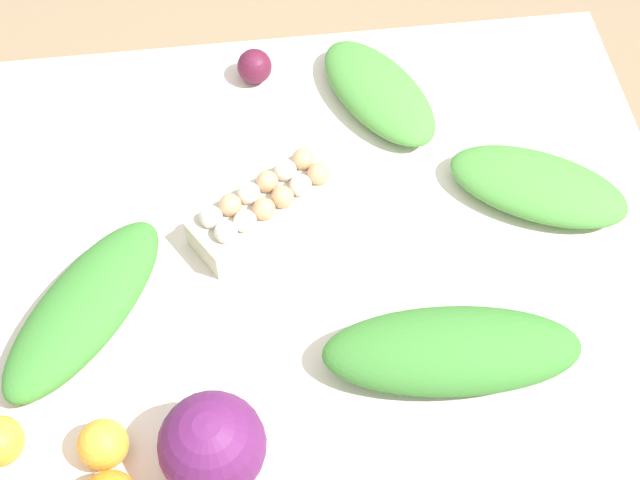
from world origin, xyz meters
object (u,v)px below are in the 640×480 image
at_px(egg_carton, 266,205).
at_px(beet_root, 254,66).
at_px(greens_bunch_scallion, 452,351).
at_px(greens_bunch_beet_tops, 538,186).
at_px(greens_bunch_kale, 379,92).
at_px(orange_1, 103,444).
at_px(greens_bunch_chard, 84,308).
at_px(cabbage_purple, 212,445).

xyz_separation_m(egg_carton, beet_root, (0.01, 0.33, -0.01)).
xyz_separation_m(greens_bunch_scallion, greens_bunch_beet_tops, (0.21, 0.29, -0.01)).
relative_size(greens_bunch_kale, greens_bunch_beet_tops, 0.95).
bearing_deg(egg_carton, greens_bunch_scallion, 97.88).
xyz_separation_m(greens_bunch_beet_tops, orange_1, (-0.72, -0.37, 0.01)).
distance_m(egg_carton, beet_root, 0.33).
xyz_separation_m(greens_bunch_scallion, greens_bunch_chard, (-0.55, 0.14, -0.01)).
relative_size(cabbage_purple, greens_bunch_kale, 0.51).
height_order(beet_root, orange_1, orange_1).
height_order(greens_bunch_chard, orange_1, orange_1).
relative_size(egg_carton, greens_bunch_kale, 0.94).
relative_size(greens_bunch_beet_tops, orange_1, 4.20).
height_order(greens_bunch_kale, greens_bunch_chard, greens_bunch_chard).
xyz_separation_m(cabbage_purple, greens_bunch_kale, (0.33, 0.65, -0.04)).
relative_size(egg_carton, greens_bunch_beet_tops, 0.89).
bearing_deg(beet_root, greens_bunch_kale, -22.19).
height_order(greens_bunch_beet_tops, orange_1, orange_1).
height_order(greens_bunch_scallion, greens_bunch_beet_tops, greens_bunch_scallion).
xyz_separation_m(greens_bunch_beet_tops, beet_root, (-0.45, 0.33, 0.00)).
distance_m(greens_bunch_kale, beet_root, 0.24).
bearing_deg(greens_bunch_chard, cabbage_purple, -54.16).
xyz_separation_m(greens_bunch_kale, beet_root, (-0.22, 0.09, 0.00)).
bearing_deg(greens_bunch_kale, greens_bunch_scallion, -87.36).
distance_m(cabbage_purple, orange_1, 0.16).
xyz_separation_m(greens_bunch_scallion, beet_root, (-0.24, 0.63, -0.01)).
relative_size(cabbage_purple, greens_bunch_chard, 0.42).
relative_size(greens_bunch_kale, greens_bunch_chard, 0.82).
relative_size(greens_bunch_chard, greens_bunch_beet_tops, 1.17).
distance_m(greens_bunch_kale, greens_bunch_chard, 0.65).
relative_size(greens_bunch_beet_tops, beet_root, 4.70).
height_order(cabbage_purple, greens_bunch_beet_tops, cabbage_purple).
distance_m(egg_carton, greens_bunch_chard, 0.33).
distance_m(egg_carton, greens_bunch_beet_tops, 0.46).
bearing_deg(orange_1, greens_bunch_beet_tops, 27.27).
bearing_deg(cabbage_purple, egg_carton, 75.29).
bearing_deg(greens_bunch_scallion, greens_bunch_chard, 165.28).
relative_size(beet_root, orange_1, 0.89).
bearing_deg(greens_bunch_beet_tops, egg_carton, 179.19).
bearing_deg(greens_bunch_kale, greens_bunch_chard, -143.01).
bearing_deg(greens_bunch_scallion, egg_carton, 129.99).
bearing_deg(greens_bunch_beet_tops, beet_root, 143.64).
bearing_deg(greens_bunch_chard, egg_carton, 27.64).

